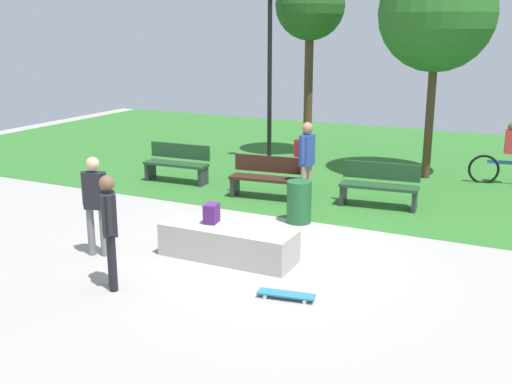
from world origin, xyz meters
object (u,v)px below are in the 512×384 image
at_px(tree_young_birch, 437,14).
at_px(trash_bin, 299,202).
at_px(skater_performing_trick, 95,199).
at_px(tree_slender_maple, 310,7).
at_px(skateboard_by_ledge, 286,294).
at_px(concrete_ledge, 228,243).
at_px(park_bench_far_left, 267,177).
at_px(park_bench_by_oak, 177,162).
at_px(skater_watching, 110,224).
at_px(park_bench_near_path, 380,184).
at_px(lamp_post, 270,61).
at_px(skateboard_spare, 198,217).
at_px(pedestrian_with_backpack, 306,155).
at_px(cyclist_on_bicycle, 510,158).
at_px(backpack_on_ledge, 212,213).

distance_m(tree_young_birch, trash_bin, 6.10).
distance_m(skater_performing_trick, tree_slender_maple, 9.54).
relative_size(skater_performing_trick, skateboard_by_ledge, 2.01).
bearing_deg(skater_performing_trick, concrete_ledge, 22.08).
xyz_separation_m(concrete_ledge, park_bench_far_left, (-0.99, 3.59, 0.21)).
height_order(skateboard_by_ledge, park_bench_by_oak, park_bench_by_oak).
height_order(skater_watching, skateboard_by_ledge, skater_watching).
distance_m(park_bench_near_path, trash_bin, 2.05).
relative_size(park_bench_far_left, tree_young_birch, 0.31).
bearing_deg(skateboard_by_ledge, lamp_post, 116.53).
bearing_deg(park_bench_by_oak, lamp_post, 69.91).
xyz_separation_m(concrete_ledge, skateboard_by_ledge, (1.46, -0.99, -0.20)).
bearing_deg(skateboard_spare, concrete_ledge, -45.60).
height_order(park_bench_far_left, pedestrian_with_backpack, pedestrian_with_backpack).
bearing_deg(lamp_post, skateboard_by_ledge, -63.47).
relative_size(tree_slender_maple, lamp_post, 1.13).
bearing_deg(skater_performing_trick, park_bench_far_left, 77.24).
bearing_deg(skater_watching, trash_bin, 73.06).
relative_size(lamp_post, pedestrian_with_backpack, 2.62).
relative_size(skater_watching, pedestrian_with_backpack, 0.95).
xyz_separation_m(skater_performing_trick, skateboard_spare, (0.48, 2.34, -0.89)).
distance_m(park_bench_far_left, trash_bin, 1.85).
distance_m(skater_performing_trick, skateboard_spare, 2.56).
bearing_deg(park_bench_near_path, trash_bin, -122.12).
bearing_deg(pedestrian_with_backpack, skateboard_spare, -126.45).
bearing_deg(trash_bin, skater_performing_trick, -126.59).
relative_size(trash_bin, cyclist_on_bicycle, 0.45).
bearing_deg(concrete_ledge, skater_watching, -117.92).
relative_size(park_bench_near_path, park_bench_by_oak, 1.01).
height_order(trash_bin, cyclist_on_bicycle, cyclist_on_bicycle).
relative_size(skater_watching, lamp_post, 0.36).
bearing_deg(trash_bin, pedestrian_with_backpack, 106.32).
relative_size(skater_performing_trick, skateboard_spare, 2.05).
height_order(tree_young_birch, lamp_post, tree_young_birch).
bearing_deg(backpack_on_ledge, pedestrian_with_backpack, -13.64).
height_order(lamp_post, cyclist_on_bicycle, lamp_post).
bearing_deg(park_bench_by_oak, skater_performing_trick, -71.78).
distance_m(backpack_on_ledge, cyclist_on_bicycle, 8.15).
bearing_deg(tree_slender_maple, park_bench_by_oak, -111.74).
relative_size(backpack_on_ledge, tree_slender_maple, 0.06).
relative_size(concrete_ledge, tree_young_birch, 0.42).
relative_size(concrete_ledge, lamp_post, 0.48).
bearing_deg(skater_watching, park_bench_near_path, 68.10).
height_order(skater_watching, park_bench_by_oak, skater_watching).
xyz_separation_m(skater_performing_trick, trash_bin, (2.29, 3.08, -0.55)).
height_order(concrete_ledge, skateboard_spare, concrete_ledge).
xyz_separation_m(skater_performing_trick, cyclist_on_bicycle, (5.63, 8.00, -0.33)).
xyz_separation_m(park_bench_far_left, tree_slender_maple, (-0.88, 4.59, 3.67)).
bearing_deg(trash_bin, park_bench_far_left, 134.35).
distance_m(tree_slender_maple, cyclist_on_bicycle, 6.61).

